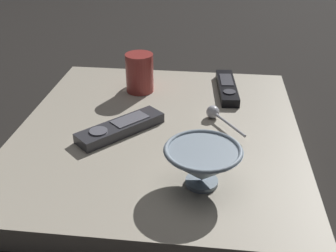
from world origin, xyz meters
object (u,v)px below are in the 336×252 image
Objects in this scene: coffee_mug at (140,72)px; teaspoon at (215,113)px; cereal_bowl at (203,164)px; tv_remote_near at (121,128)px; tv_remote_far at (227,87)px.

coffee_mug is 0.24m from teaspoon.
cereal_bowl is at bearing -154.98° from coffee_mug.
teaspoon is 0.64× the size of tv_remote_near.
teaspoon is at bearing 169.66° from tv_remote_far.
coffee_mug is at bearing 54.88° from teaspoon.
cereal_bowl is 0.24m from teaspoon.
cereal_bowl is at bearing -131.70° from tv_remote_near.
coffee_mug is (0.38, 0.18, 0.01)m from cereal_bowl.
coffee_mug is 0.57× the size of tv_remote_near.
cereal_bowl is 0.68× the size of tv_remote_far.
cereal_bowl is 0.40m from tv_remote_far.
teaspoon reaches higher than tv_remote_near.
tv_remote_far is at bearing -85.06° from coffee_mug.
tv_remote_far is (0.40, -0.05, -0.03)m from cereal_bowl.
teaspoon is at bearing -4.37° from cereal_bowl.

